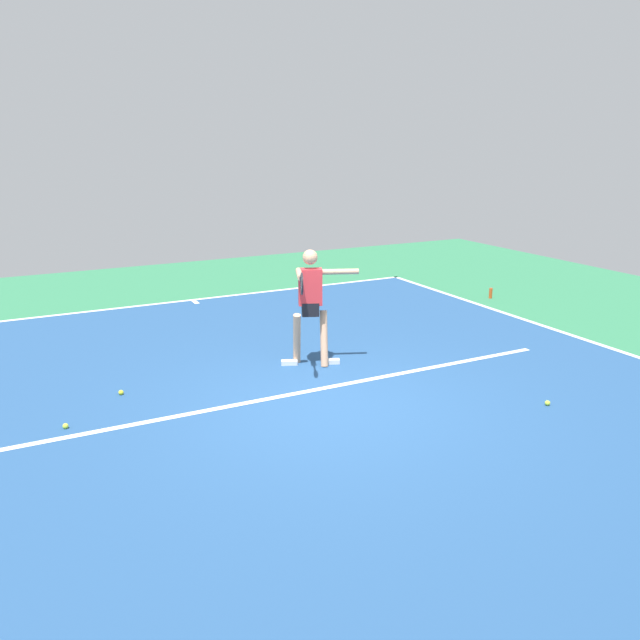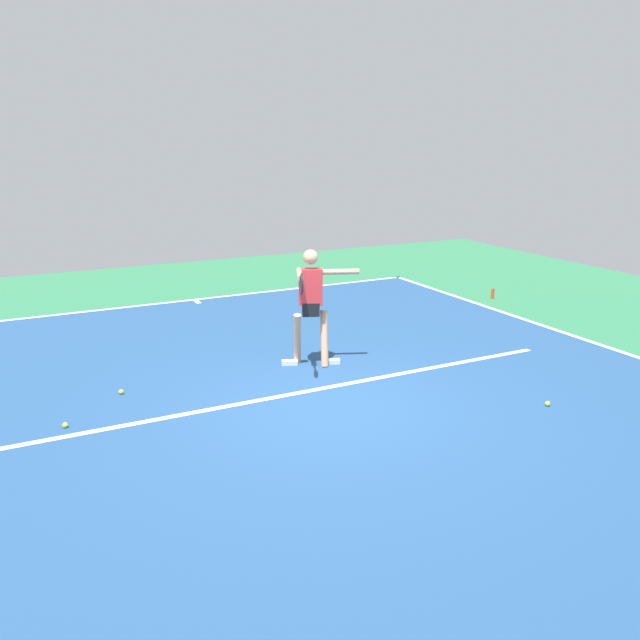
{
  "view_description": "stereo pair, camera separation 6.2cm",
  "coord_description": "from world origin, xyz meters",
  "px_view_note": "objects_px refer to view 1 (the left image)",
  "views": [
    {
      "loc": [
        3.59,
        6.71,
        3.25
      ],
      "look_at": [
        -0.22,
        -0.73,
        0.9
      ],
      "focal_mm": 36.23,
      "sensor_mm": 36.0,
      "label": 1
    },
    {
      "loc": [
        3.53,
        6.73,
        3.25
      ],
      "look_at": [
        -0.22,
        -0.73,
        0.9
      ],
      "focal_mm": 36.23,
      "sensor_mm": 36.0,
      "label": 2
    }
  ],
  "objects_px": {
    "tennis_ball_far_corner": "(65,426)",
    "tennis_ball_by_sideline": "(121,392)",
    "tennis_ball_by_baseline": "(548,403)",
    "water_bottle": "(491,293)",
    "tennis_player": "(311,300)"
  },
  "relations": [
    {
      "from": "tennis_ball_far_corner",
      "to": "tennis_ball_by_baseline",
      "type": "distance_m",
      "value": 5.88
    },
    {
      "from": "tennis_player",
      "to": "water_bottle",
      "type": "height_order",
      "value": "tennis_player"
    },
    {
      "from": "tennis_ball_by_sideline",
      "to": "tennis_ball_far_corner",
      "type": "bearing_deg",
      "value": 44.63
    },
    {
      "from": "tennis_ball_by_sideline",
      "to": "tennis_ball_by_baseline",
      "type": "bearing_deg",
      "value": 149.25
    },
    {
      "from": "tennis_player",
      "to": "tennis_ball_by_sideline",
      "type": "height_order",
      "value": "tennis_player"
    },
    {
      "from": "tennis_ball_by_baseline",
      "to": "tennis_player",
      "type": "bearing_deg",
      "value": -53.76
    },
    {
      "from": "tennis_player",
      "to": "tennis_ball_by_sideline",
      "type": "distance_m",
      "value": 2.91
    },
    {
      "from": "tennis_ball_by_sideline",
      "to": "water_bottle",
      "type": "xyz_separation_m",
      "value": [
        -7.98,
        -1.92,
        0.08
      ]
    },
    {
      "from": "tennis_ball_far_corner",
      "to": "tennis_ball_by_sideline",
      "type": "bearing_deg",
      "value": -135.37
    },
    {
      "from": "tennis_ball_far_corner",
      "to": "water_bottle",
      "type": "height_order",
      "value": "water_bottle"
    },
    {
      "from": "tennis_ball_far_corner",
      "to": "tennis_ball_by_sideline",
      "type": "xyz_separation_m",
      "value": [
        -0.77,
        -0.76,
        0.0
      ]
    },
    {
      "from": "tennis_ball_by_baseline",
      "to": "tennis_ball_by_sideline",
      "type": "bearing_deg",
      "value": -30.75
    },
    {
      "from": "tennis_ball_far_corner",
      "to": "tennis_ball_by_baseline",
      "type": "relative_size",
      "value": 1.0
    },
    {
      "from": "tennis_ball_far_corner",
      "to": "water_bottle",
      "type": "xyz_separation_m",
      "value": [
        -8.75,
        -2.69,
        0.08
      ]
    },
    {
      "from": "tennis_ball_by_sideline",
      "to": "water_bottle",
      "type": "relative_size",
      "value": 0.3
    }
  ]
}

